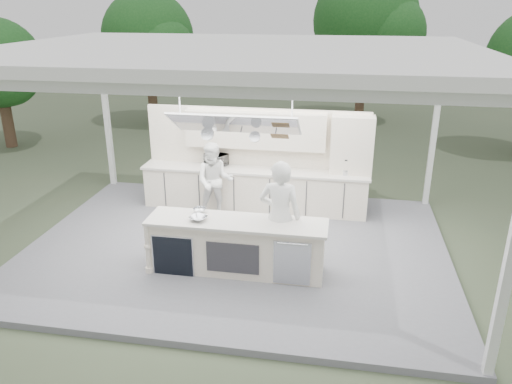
% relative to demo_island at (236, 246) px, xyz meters
% --- Properties ---
extents(ground, '(90.00, 90.00, 0.00)m').
position_rel_demo_island_xyz_m(ground, '(-0.18, 0.91, -0.60)').
color(ground, '#3F4932').
rests_on(ground, ground).
extents(stage_deck, '(8.00, 6.00, 0.12)m').
position_rel_demo_island_xyz_m(stage_deck, '(-0.18, 0.91, -0.54)').
color(stage_deck, slate).
rests_on(stage_deck, ground).
extents(tent, '(8.20, 6.20, 3.86)m').
position_rel_demo_island_xyz_m(tent, '(-0.18, 0.90, 3.11)').
color(tent, white).
rests_on(tent, ground).
extents(demo_island, '(3.10, 0.79, 0.95)m').
position_rel_demo_island_xyz_m(demo_island, '(0.00, 0.00, 0.00)').
color(demo_island, white).
rests_on(demo_island, stage_deck).
extents(back_counter, '(5.08, 0.72, 0.95)m').
position_rel_demo_island_xyz_m(back_counter, '(-0.18, 2.81, 0.00)').
color(back_counter, white).
rests_on(back_counter, stage_deck).
extents(back_wall_unit, '(5.05, 0.48, 2.25)m').
position_rel_demo_island_xyz_m(back_wall_unit, '(0.27, 3.03, 0.98)').
color(back_wall_unit, white).
rests_on(back_wall_unit, stage_deck).
extents(tree_cluster, '(19.55, 9.40, 5.85)m').
position_rel_demo_island_xyz_m(tree_cluster, '(-0.34, 10.68, 2.69)').
color(tree_cluster, '#4A3925').
rests_on(tree_cluster, ground).
extents(head_chef, '(0.76, 0.52, 2.00)m').
position_rel_demo_island_xyz_m(head_chef, '(0.74, 0.21, 0.52)').
color(head_chef, white).
rests_on(head_chef, stage_deck).
extents(sous_chef, '(0.91, 0.76, 1.68)m').
position_rel_demo_island_xyz_m(sous_chef, '(-0.93, 2.18, 0.36)').
color(sous_chef, white).
rests_on(sous_chef, stage_deck).
extents(toaster_oven, '(0.58, 0.50, 0.27)m').
position_rel_demo_island_xyz_m(toaster_oven, '(-1.08, 2.93, 0.61)').
color(toaster_oven, '#BABDC2').
rests_on(toaster_oven, back_counter).
extents(bowl_large, '(0.38, 0.38, 0.07)m').
position_rel_demo_island_xyz_m(bowl_large, '(-0.63, -0.08, 0.51)').
color(bowl_large, '#B2B4B9').
rests_on(bowl_large, demo_island).
extents(bowl_small, '(0.25, 0.25, 0.07)m').
position_rel_demo_island_xyz_m(bowl_small, '(-0.70, 0.26, 0.51)').
color(bowl_small, silver).
rests_on(bowl_small, demo_island).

